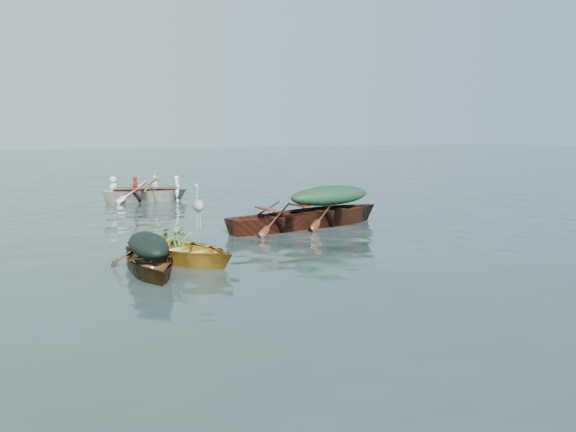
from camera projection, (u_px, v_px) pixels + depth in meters
name	position (u px, v px, depth m)	size (l,w,h in m)	color
ground	(330.00, 248.00, 12.03)	(140.00, 140.00, 0.00)	#2C3D3B
yellow_dinghy	(182.00, 262.00, 10.82)	(1.35, 3.12, 0.84)	#C28D25
dark_covered_boat	(149.00, 273.00, 9.99)	(1.15, 3.10, 0.74)	#4D2E12
green_tarp_boat	(330.00, 225.00, 15.07)	(1.42, 4.56, 1.08)	#501D12
open_wooden_boat	(283.00, 230.00, 14.22)	(1.32, 4.23, 0.98)	maroon
rowed_boat	(146.00, 201.00, 20.03)	(1.22, 4.06, 0.95)	beige
dark_tarp_cover	(148.00, 241.00, 9.90)	(0.63, 1.71, 0.40)	black
green_tarp_cover	(330.00, 195.00, 14.95)	(0.78, 2.51, 0.52)	#17391F
thwart_benches	(283.00, 210.00, 14.15)	(0.79, 2.12, 0.04)	#4D1F12
heron	(198.00, 213.00, 11.17)	(0.28, 0.40, 0.92)	#999DA2
dinghy_weeds	(162.00, 222.00, 11.04)	(0.70, 0.90, 0.60)	#30771F
rowers	(145.00, 177.00, 19.90)	(1.10, 2.84, 0.76)	white
oars	(146.00, 187.00, 19.95)	(2.60, 0.60, 0.06)	olive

